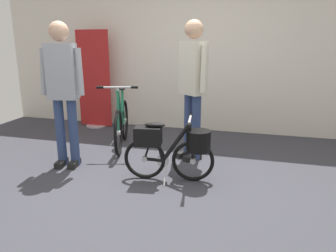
{
  "coord_description": "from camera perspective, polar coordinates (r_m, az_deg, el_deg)",
  "views": [
    {
      "loc": [
        0.97,
        -2.97,
        1.45
      ],
      "look_at": [
        0.04,
        0.34,
        0.55
      ],
      "focal_mm": 34.1,
      "sensor_mm": 36.0,
      "label": 1
    }
  ],
  "objects": [
    {
      "name": "back_wall",
      "position": [
        5.4,
        5.46,
        13.74
      ],
      "size": [
        7.1,
        0.1,
        2.74
      ],
      "primitive_type": "cube",
      "color": "silver",
      "rests_on": "ground_plane"
    },
    {
      "name": "folding_bike_foreground",
      "position": [
        3.4,
        0.88,
        -3.67
      ],
      "size": [
        0.97,
        0.53,
        0.7
      ],
      "color": "black",
      "rests_on": "ground_plane"
    },
    {
      "name": "visitor_browsing",
      "position": [
        3.96,
        4.46,
        7.95
      ],
      "size": [
        0.42,
        0.39,
        1.72
      ],
      "color": "navy",
      "rests_on": "ground_plane"
    },
    {
      "name": "ground_plane",
      "position": [
        3.45,
        -2.25,
        -10.23
      ],
      "size": [
        7.1,
        7.1,
        0.0
      ],
      "primitive_type": "plane",
      "color": "#38383F"
    },
    {
      "name": "display_bike_left",
      "position": [
        4.56,
        -8.28,
        0.53
      ],
      "size": [
        0.55,
        1.27,
        0.92
      ],
      "color": "black",
      "rests_on": "ground_plane"
    },
    {
      "name": "visitor_near_wall",
      "position": [
        3.9,
        -18.25,
        6.82
      ],
      "size": [
        0.53,
        0.32,
        1.69
      ],
      "color": "navy",
      "rests_on": "ground_plane"
    },
    {
      "name": "floor_banner_stand",
      "position": [
        5.73,
        -13.06,
        7.23
      ],
      "size": [
        0.6,
        0.36,
        1.67
      ],
      "color": "#B7B7BC",
      "rests_on": "ground_plane"
    }
  ]
}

